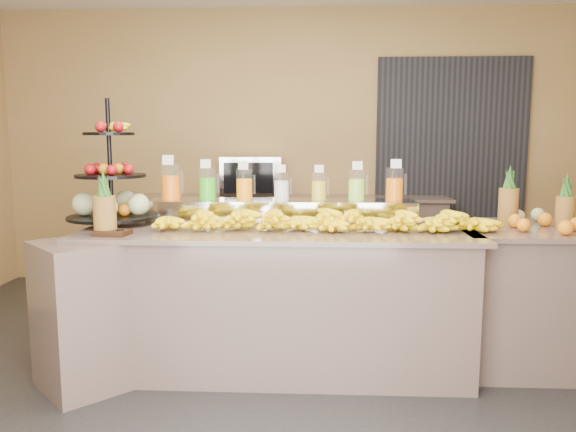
# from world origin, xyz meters

# --- Properties ---
(ground) EXTENTS (6.00, 6.00, 0.00)m
(ground) POSITION_xyz_m (0.00, 0.00, 0.00)
(ground) COLOR black
(ground) RESTS_ON ground
(room_envelope) EXTENTS (6.04, 5.02, 2.82)m
(room_envelope) POSITION_xyz_m (0.19, 0.79, 1.88)
(room_envelope) COLOR olive
(room_envelope) RESTS_ON ground
(buffet_counter) EXTENTS (2.75, 1.25, 0.93)m
(buffet_counter) POSITION_xyz_m (-0.12, 0.26, 0.47)
(buffet_counter) COLOR gray
(buffet_counter) RESTS_ON ground
(right_counter) EXTENTS (1.08, 0.88, 0.93)m
(right_counter) POSITION_xyz_m (1.70, 0.40, 0.47)
(right_counter) COLOR gray
(right_counter) RESTS_ON ground
(back_ledge) EXTENTS (3.10, 0.55, 0.93)m
(back_ledge) POSITION_xyz_m (0.00, 2.25, 0.47)
(back_ledge) COLOR gray
(back_ledge) RESTS_ON ground
(pitcher_tray) EXTENTS (1.85, 0.30, 0.15)m
(pitcher_tray) POSITION_xyz_m (0.00, 0.58, 1.01)
(pitcher_tray) COLOR gray
(pitcher_tray) RESTS_ON buffet_counter
(juice_pitcher_orange_a) EXTENTS (0.13, 0.14, 0.32)m
(juice_pitcher_orange_a) POSITION_xyz_m (-0.78, 0.58, 1.19)
(juice_pitcher_orange_a) COLOR silver
(juice_pitcher_orange_a) RESTS_ON pitcher_tray
(juice_pitcher_green) EXTENTS (0.12, 0.13, 0.29)m
(juice_pitcher_green) POSITION_xyz_m (-0.52, 0.58, 1.18)
(juice_pitcher_green) COLOR silver
(juice_pitcher_green) RESTS_ON pitcher_tray
(juice_pitcher_orange_b) EXTENTS (0.12, 0.12, 0.28)m
(juice_pitcher_orange_b) POSITION_xyz_m (-0.26, 0.58, 1.18)
(juice_pitcher_orange_b) COLOR silver
(juice_pitcher_orange_b) RESTS_ON pitcher_tray
(juice_pitcher_milk) EXTENTS (0.11, 0.11, 0.26)m
(juice_pitcher_milk) POSITION_xyz_m (0.00, 0.58, 1.17)
(juice_pitcher_milk) COLOR silver
(juice_pitcher_milk) RESTS_ON pitcher_tray
(juice_pitcher_lemon) EXTENTS (0.11, 0.11, 0.26)m
(juice_pitcher_lemon) POSITION_xyz_m (0.26, 0.58, 1.17)
(juice_pitcher_lemon) COLOR silver
(juice_pitcher_lemon) RESTS_ON pitcher_tray
(juice_pitcher_lime) EXTENTS (0.12, 0.12, 0.28)m
(juice_pitcher_lime) POSITION_xyz_m (0.52, 0.58, 1.18)
(juice_pitcher_lime) COLOR silver
(juice_pitcher_lime) RESTS_ON pitcher_tray
(juice_pitcher_orange_c) EXTENTS (0.12, 0.13, 0.30)m
(juice_pitcher_orange_c) POSITION_xyz_m (0.78, 0.58, 1.18)
(juice_pitcher_orange_c) COLOR silver
(juice_pitcher_orange_c) RESTS_ON pitcher_tray
(banana_heap) EXTENTS (2.19, 0.20, 0.18)m
(banana_heap) POSITION_xyz_m (0.25, 0.24, 1.01)
(banana_heap) COLOR yellow
(banana_heap) RESTS_ON buffet_counter
(fruit_stand) EXTENTS (0.74, 0.74, 0.84)m
(fruit_stand) POSITION_xyz_m (-1.10, 0.40, 1.15)
(fruit_stand) COLOR black
(fruit_stand) RESTS_ON buffet_counter
(condiment_caddy) EXTENTS (0.21, 0.17, 0.03)m
(condiment_caddy) POSITION_xyz_m (-0.98, -0.04, 0.94)
(condiment_caddy) COLOR black
(condiment_caddy) RESTS_ON buffet_counter
(pineapple_left_a) EXTENTS (0.14, 0.14, 0.39)m
(pineapple_left_a) POSITION_xyz_m (-1.04, 0.00, 1.07)
(pineapple_left_a) COLOR brown
(pineapple_left_a) RESTS_ON buffet_counter
(pineapple_left_b) EXTENTS (0.12, 0.12, 0.38)m
(pineapple_left_b) POSITION_xyz_m (-0.80, 0.75, 1.07)
(pineapple_left_b) COLOR brown
(pineapple_left_b) RESTS_ON buffet_counter
(right_fruit_pile) EXTENTS (0.46, 0.44, 0.24)m
(right_fruit_pile) POSITION_xyz_m (1.69, 0.37, 1.01)
(right_fruit_pile) COLOR brown
(right_fruit_pile) RESTS_ON right_counter
(oven_warmer) EXTENTS (0.62, 0.46, 0.39)m
(oven_warmer) POSITION_xyz_m (-0.41, 2.25, 1.13)
(oven_warmer) COLOR gray
(oven_warmer) RESTS_ON back_ledge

